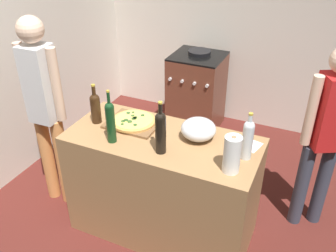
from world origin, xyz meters
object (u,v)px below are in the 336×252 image
object	(u,v)px
paper_towel_roll	(232,154)
person_in_stripes	(45,104)
mixing_bowl	(198,129)
stove	(197,92)
wine_bottle_amber	(248,138)
wine_bottle_clear	(95,107)
pizza	(133,121)
person_in_red	(325,134)
wine_bottle_green	(161,131)
wine_bottle_dark	(110,121)

from	to	relation	value
paper_towel_roll	person_in_stripes	distance (m)	1.60
mixing_bowl	paper_towel_roll	xyz separation A→B (m)	(0.32, -0.27, 0.05)
paper_towel_roll	stove	bearing A→B (deg)	116.02
wine_bottle_amber	wine_bottle_clear	world-z (taller)	wine_bottle_amber
pizza	person_in_red	xyz separation A→B (m)	(1.37, 0.50, -0.05)
mixing_bowl	person_in_red	distance (m)	0.98
person_in_red	wine_bottle_green	bearing A→B (deg)	-143.41
mixing_bowl	person_in_stripes	distance (m)	1.28
wine_bottle_dark	person_in_stripes	bearing A→B (deg)	168.90
wine_bottle_dark	person_in_stripes	size ratio (longest dim) A/B	0.24
person_in_red	pizza	bearing A→B (deg)	-159.84
paper_towel_roll	person_in_red	xyz separation A→B (m)	(0.52, 0.76, -0.15)
wine_bottle_dark	wine_bottle_green	world-z (taller)	wine_bottle_dark
paper_towel_roll	wine_bottle_dark	size ratio (longest dim) A/B	0.64
pizza	wine_bottle_amber	size ratio (longest dim) A/B	1.01
wine_bottle_dark	person_in_red	distance (m)	1.60
wine_bottle_amber	person_in_stripes	world-z (taller)	person_in_stripes
wine_bottle_green	person_in_red	xyz separation A→B (m)	(1.01, 0.75, -0.19)
pizza	mixing_bowl	xyz separation A→B (m)	(0.53, 0.01, 0.05)
paper_towel_roll	wine_bottle_clear	world-z (taller)	wine_bottle_clear
pizza	wine_bottle_green	bearing A→B (deg)	-35.37
wine_bottle_green	person_in_red	distance (m)	1.28
paper_towel_roll	person_in_red	bearing A→B (deg)	55.80
wine_bottle_green	wine_bottle_dark	bearing A→B (deg)	-176.45
stove	person_in_stripes	distance (m)	1.96
pizza	mixing_bowl	size ratio (longest dim) A/B	1.35
wine_bottle_clear	mixing_bowl	bearing A→B (deg)	7.12
wine_bottle_amber	paper_towel_roll	bearing A→B (deg)	-105.66
mixing_bowl	paper_towel_roll	world-z (taller)	paper_towel_roll
stove	person_in_stripes	world-z (taller)	person_in_stripes
mixing_bowl	wine_bottle_clear	bearing A→B (deg)	-172.88
person_in_red	wine_bottle_clear	bearing A→B (deg)	-160.30
wine_bottle_amber	wine_bottle_dark	world-z (taller)	wine_bottle_dark
wine_bottle_amber	wine_bottle_green	bearing A→B (deg)	-162.30
mixing_bowl	wine_bottle_dark	world-z (taller)	wine_bottle_dark
mixing_bowl	wine_bottle_green	bearing A→B (deg)	-123.52
pizza	wine_bottle_clear	distance (m)	0.31
wine_bottle_amber	stove	xyz separation A→B (m)	(-0.98, 1.71, -0.60)
stove	person_in_stripes	size ratio (longest dim) A/B	0.56
mixing_bowl	wine_bottle_amber	bearing A→B (deg)	-13.45
stove	person_in_red	size ratio (longest dim) A/B	0.61
wine_bottle_clear	paper_towel_roll	bearing A→B (deg)	-8.66
paper_towel_roll	wine_bottle_amber	bearing A→B (deg)	74.34
paper_towel_roll	wine_bottle_clear	bearing A→B (deg)	171.34
person_in_stripes	stove	bearing A→B (deg)	69.13
wine_bottle_clear	wine_bottle_green	bearing A→B (deg)	-14.50
stove	person_in_red	bearing A→B (deg)	-38.14
wine_bottle_green	person_in_red	size ratio (longest dim) A/B	0.25
wine_bottle_green	person_in_stripes	distance (m)	1.11
person_in_stripes	mixing_bowl	bearing A→B (deg)	6.50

